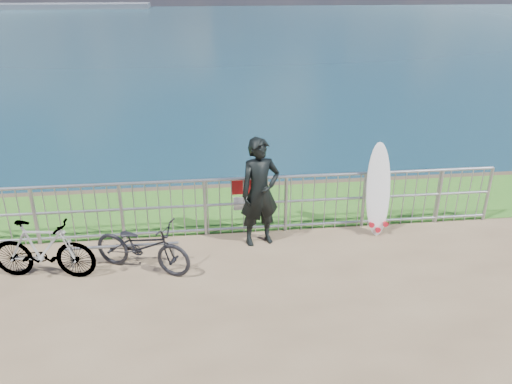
{
  "coord_description": "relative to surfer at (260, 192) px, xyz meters",
  "views": [
    {
      "loc": [
        -0.53,
        -6.72,
        4.46
      ],
      "look_at": [
        0.39,
        1.2,
        1.0
      ],
      "focal_mm": 35.0,
      "sensor_mm": 36.0,
      "label": 1
    }
  ],
  "objects": [
    {
      "name": "railing",
      "position": [
        -0.44,
        0.39,
        -0.41
      ],
      "size": [
        10.06,
        0.1,
        1.13
      ],
      "color": "#95979D",
      "rests_on": "ground"
    },
    {
      "name": "surfboard",
      "position": [
        2.21,
        0.13,
        -0.18
      ],
      "size": [
        0.47,
        0.42,
        1.74
      ],
      "color": "silver",
      "rests_on": "ground"
    },
    {
      "name": "seascape",
      "position": [
        -44.21,
        146.27,
        -5.02
      ],
      "size": [
        260.0,
        260.0,
        5.0
      ],
      "color": "brown",
      "rests_on": "ground"
    },
    {
      "name": "bicycle_near",
      "position": [
        -2.01,
        -0.71,
        -0.54
      ],
      "size": [
        1.79,
        1.25,
        0.89
      ],
      "primitive_type": "imported",
      "rotation": [
        0.0,
        0.0,
        1.14
      ],
      "color": "black",
      "rests_on": "ground"
    },
    {
      "name": "grass_strip",
      "position": [
        -0.46,
        1.49,
        -0.98
      ],
      "size": [
        120.0,
        120.0,
        0.0
      ],
      "primitive_type": "plane",
      "color": "#29621A",
      "rests_on": "ground"
    },
    {
      "name": "bike_rack",
      "position": [
        -2.37,
        -0.52,
        -0.67
      ],
      "size": [
        1.86,
        0.05,
        0.39
      ],
      "color": "#95979D",
      "rests_on": "ground"
    },
    {
      "name": "bicycle_far",
      "position": [
        -3.54,
        -0.74,
        -0.49
      ],
      "size": [
        1.71,
        0.73,
        1.0
      ],
      "primitive_type": "imported",
      "rotation": [
        0.0,
        0.0,
        1.41
      ],
      "color": "black",
      "rests_on": "ground"
    },
    {
      "name": "surfer",
      "position": [
        0.0,
        0.0,
        0.0
      ],
      "size": [
        0.81,
        0.64,
        1.97
      ],
      "primitive_type": "imported",
      "rotation": [
        0.0,
        0.0,
        0.25
      ],
      "color": "black",
      "rests_on": "ground"
    }
  ]
}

